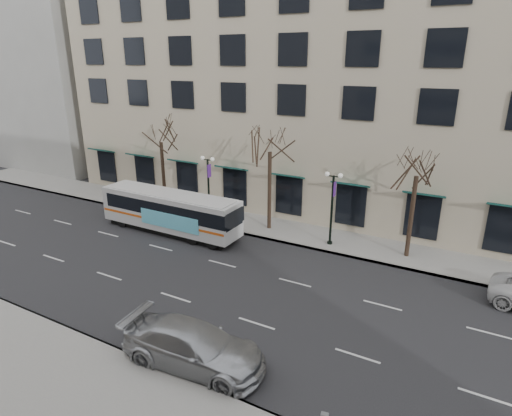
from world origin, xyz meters
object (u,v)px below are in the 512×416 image
Objects in this scene: tree_far_mid at (270,139)px; tree_far_right at (418,161)px; lamp_post_left at (209,185)px; city_bus at (171,211)px; lamp_post_right at (332,205)px; silver_car at (194,346)px; tree_far_left at (160,131)px.

tree_far_mid is 1.06× the size of tree_far_right.
tree_far_mid reaches higher than lamp_post_left.
tree_far_right reaches higher than city_bus.
lamp_post_right reaches higher than silver_car.
tree_far_mid is 16.59m from silver_car.
tree_far_right is 1.55× the size of lamp_post_left.
tree_far_mid is 6.41m from lamp_post_right.
tree_far_right reaches higher than lamp_post_right.
lamp_post_right is at bearing -173.15° from tree_far_right.
city_bus is (-1.14, -3.29, -1.28)m from lamp_post_left.
tree_far_left reaches higher than tree_far_right.
city_bus is at bearing -163.56° from lamp_post_right.
lamp_post_right is (15.01, -0.60, -3.75)m from tree_far_left.
lamp_post_left is at bearing 180.00° from lamp_post_right.
tree_far_right is (10.00, -0.00, -0.48)m from tree_far_mid.
tree_far_left is 21.33m from silver_car.
tree_far_mid is 1.64× the size of lamp_post_right.
lamp_post_left is at bearing -6.83° from tree_far_left.
lamp_post_left reaches higher than city_bus.
lamp_post_right is 0.83× the size of silver_car.
lamp_post_right is 0.46× the size of city_bus.
lamp_post_left and lamp_post_right have the same top height.
tree_far_mid is at bearing 180.00° from tree_far_right.
tree_far_mid is at bearing 0.00° from tree_far_left.
lamp_post_left is (-4.99, -0.60, -3.96)m from tree_far_mid.
silver_car is (14.10, -14.92, -5.79)m from tree_far_left.
silver_car is at bearing -74.64° from tree_far_mid.
lamp_post_left is 17.08m from silver_car.
tree_far_right is at bearing 2.29° from lamp_post_left.
city_bus is 15.07m from silver_car.
tree_far_left is at bearing 173.17° from lamp_post_left.
silver_car is (-5.90, -14.92, -5.52)m from tree_far_right.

